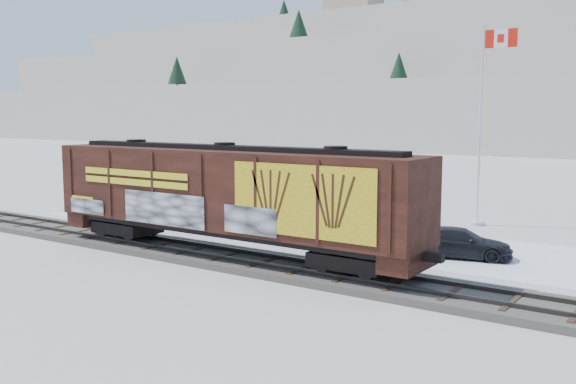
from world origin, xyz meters
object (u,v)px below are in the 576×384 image
Objects in this scene: flagpole at (481,154)px; car_white at (269,223)px; car_silver at (226,212)px; hopper_railcar at (225,193)px; car_dark at (460,243)px.

car_white is (-7.85, -9.59, -3.37)m from flagpole.
flagpole is 12.84m from car_white.
car_silver is (-11.53, -8.74, -3.24)m from flagpole.
flagpole is (6.08, 15.17, 1.10)m from hopper_railcar.
car_dark is at bearing 38.07° from hopper_railcar.
hopper_railcar is 6.28m from car_white.
car_silver is 3.78m from car_white.
hopper_railcar is 4.06× the size of car_dark.
flagpole reaches higher than car_white.
hopper_railcar is 4.37× the size of car_white.
car_white is (3.68, -0.85, -0.14)m from car_silver.
car_silver reaches higher than car_white.
hopper_railcar is 16.38m from flagpole.
car_white is at bearing 79.60° from car_dark.
flagpole is 2.68× the size of car_white.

